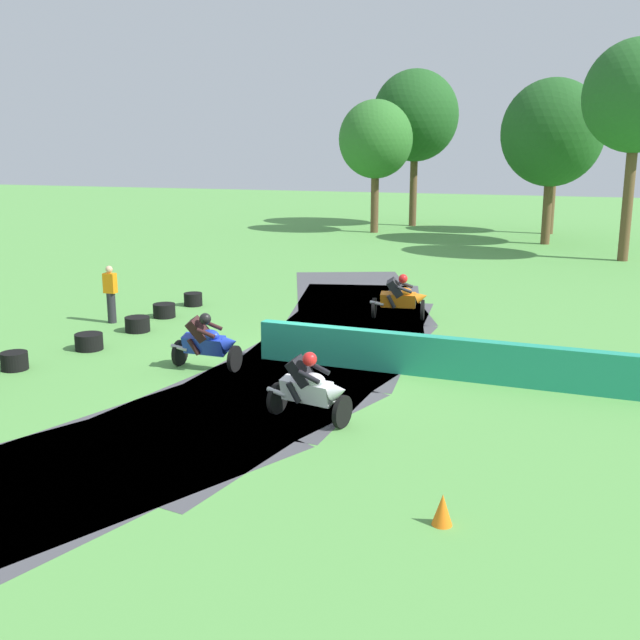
{
  "coord_description": "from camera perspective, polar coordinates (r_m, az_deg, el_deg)",
  "views": [
    {
      "loc": [
        5.44,
        -16.0,
        4.99
      ],
      "look_at": [
        -0.01,
        0.53,
        0.9
      ],
      "focal_mm": 42.61,
      "sensor_mm": 36.0,
      "label": 1
    }
  ],
  "objects": [
    {
      "name": "tree_far_right",
      "position": [
        43.07,
        4.2,
        13.35
      ],
      "size": [
        4.08,
        4.08,
        7.28
      ],
      "color": "brown",
      "rests_on": "ground"
    },
    {
      "name": "motorcycle_chase_blue",
      "position": [
        17.1,
        -8.48,
        -1.66
      ],
      "size": [
        1.69,
        0.85,
        1.43
      ],
      "color": "black",
      "rests_on": "ground"
    },
    {
      "name": "tire_stack_mid_a",
      "position": [
        18.38,
        -21.97,
        -2.87
      ],
      "size": [
        0.6,
        0.6,
        0.4
      ],
      "color": "black",
      "rests_on": "ground"
    },
    {
      "name": "tire_stack_extra_a",
      "position": [
        22.58,
        -11.62,
        0.7
      ],
      "size": [
        0.64,
        0.64,
        0.4
      ],
      "color": "black",
      "rests_on": "ground"
    },
    {
      "name": "tree_mid_rise",
      "position": [
        44.2,
        17.3,
        13.55
      ],
      "size": [
        3.66,
        3.66,
        7.67
      ],
      "color": "brown",
      "rests_on": "ground"
    },
    {
      "name": "safety_barrier",
      "position": [
        16.32,
        18.42,
        -3.63
      ],
      "size": [
        13.92,
        1.09,
        0.9
      ],
      "primitive_type": "cube",
      "rotation": [
        0.0,
        0.0,
        -1.63
      ],
      "color": "#239375",
      "rests_on": "ground"
    },
    {
      "name": "tire_stack_extra_b",
      "position": [
        24.03,
        -9.51,
        1.54
      ],
      "size": [
        0.57,
        0.57,
        0.4
      ],
      "color": "black",
      "rests_on": "ground"
    },
    {
      "name": "tire_stack_mid_b",
      "position": [
        19.52,
        -16.96,
        -1.57
      ],
      "size": [
        0.68,
        0.68,
        0.4
      ],
      "color": "black",
      "rests_on": "ground"
    },
    {
      "name": "tree_distant",
      "position": [
        35.01,
        22.73,
        15.2
      ],
      "size": [
        4.4,
        4.4,
        9.16
      ],
      "color": "brown",
      "rests_on": "ground"
    },
    {
      "name": "traffic_cone",
      "position": [
        10.54,
        9.18,
        -13.87
      ],
      "size": [
        0.28,
        0.28,
        0.44
      ],
      "primitive_type": "cone",
      "color": "orange",
      "rests_on": "ground"
    },
    {
      "name": "track_marshal",
      "position": [
        22.12,
        -15.45,
        1.87
      ],
      "size": [
        0.34,
        0.24,
        1.63
      ],
      "color": "#232328",
      "rests_on": "ground"
    },
    {
      "name": "motorcycle_trailing_orange",
      "position": [
        21.84,
        6.08,
        1.67
      ],
      "size": [
        1.68,
        0.91,
        1.43
      ],
      "color": "black",
      "rests_on": "ground"
    },
    {
      "name": "tree_far_left",
      "position": [
        39.58,
        17.05,
        13.28
      ],
      "size": [
        4.93,
        4.93,
        8.02
      ],
      "color": "brown",
      "rests_on": "ground"
    },
    {
      "name": "track_asphalt",
      "position": [
        17.91,
        -2.82,
        -2.96
      ],
      "size": [
        8.34,
        25.81,
        0.01
      ],
      "color": "#47474C",
      "rests_on": "ground"
    },
    {
      "name": "ground_plane",
      "position": [
        17.62,
        -0.52,
        -3.23
      ],
      "size": [
        120.0,
        120.0,
        0.0
      ],
      "primitive_type": "plane",
      "color": "#569947"
    },
    {
      "name": "motorcycle_lead_white",
      "position": [
        13.77,
        -0.74,
        -5.14
      ],
      "size": [
        1.7,
        1.02,
        1.43
      ],
      "color": "black",
      "rests_on": "ground"
    },
    {
      "name": "tire_stack_far",
      "position": [
        21.04,
        -13.55,
        -0.31
      ],
      "size": [
        0.66,
        0.66,
        0.4
      ],
      "color": "black",
      "rests_on": "ground"
    },
    {
      "name": "tree_behind_barrier",
      "position": [
        46.85,
        7.17,
        14.96
      ],
      "size": [
        5.09,
        5.09,
        9.19
      ],
      "color": "brown",
      "rests_on": "ground"
    }
  ]
}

